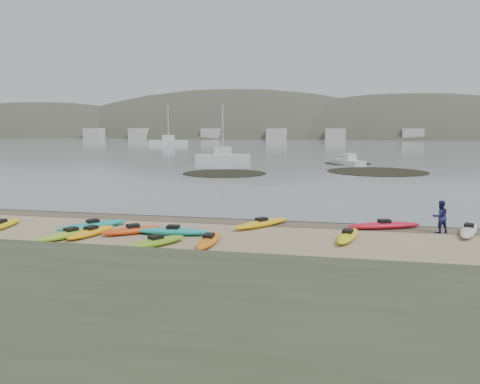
# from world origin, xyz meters

# --- Properties ---
(ground) EXTENTS (600.00, 600.00, 0.00)m
(ground) POSITION_xyz_m (0.00, 0.00, 0.00)
(ground) COLOR tan
(ground) RESTS_ON ground
(wet_sand) EXTENTS (60.00, 60.00, 0.00)m
(wet_sand) POSITION_xyz_m (0.00, -0.30, 0.00)
(wet_sand) COLOR brown
(wet_sand) RESTS_ON ground
(water) EXTENTS (1200.00, 1200.00, 0.00)m
(water) POSITION_xyz_m (0.00, 300.00, 0.01)
(water) COLOR slate
(water) RESTS_ON ground
(bluff) EXTENTS (60.00, 8.00, 2.00)m
(bluff) POSITION_xyz_m (0.00, -17.50, 1.00)
(bluff) COLOR #475138
(bluff) RESTS_ON ground
(kayaks) EXTENTS (23.66, 8.58, 0.34)m
(kayaks) POSITION_xyz_m (-0.82, -3.66, 0.17)
(kayaks) COLOR orange
(kayaks) RESTS_ON ground
(person_east) EXTENTS (0.91, 0.81, 1.55)m
(person_east) POSITION_xyz_m (9.84, -1.19, 0.77)
(person_east) COLOR navy
(person_east) RESTS_ON ground
(kelp_mats) EXTENTS (25.70, 23.17, 0.04)m
(kelp_mats) POSITION_xyz_m (3.59, 28.44, 0.03)
(kelp_mats) COLOR black
(kelp_mats) RESTS_ON water
(moored_boats) EXTENTS (97.97, 82.63, 1.40)m
(moored_boats) POSITION_xyz_m (2.91, 79.97, 0.60)
(moored_boats) COLOR silver
(moored_boats) RESTS_ON ground
(far_hills) EXTENTS (550.00, 135.00, 80.00)m
(far_hills) POSITION_xyz_m (39.38, 193.97, -15.93)
(far_hills) COLOR #384235
(far_hills) RESTS_ON ground
(far_town) EXTENTS (199.00, 5.00, 4.00)m
(far_town) POSITION_xyz_m (6.00, 145.00, 2.00)
(far_town) COLOR beige
(far_town) RESTS_ON ground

